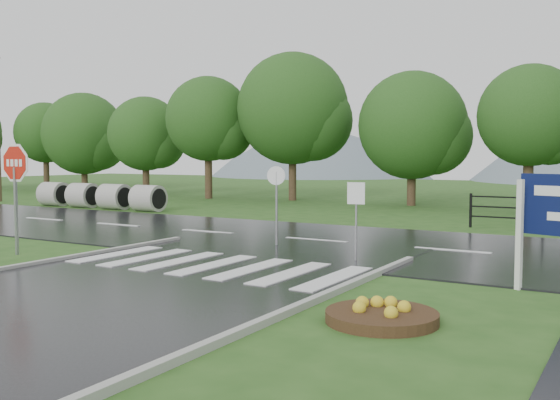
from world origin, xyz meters
The scene contains 9 objects.
ground centered at (0.00, 0.00, 0.00)m, with size 120.00×120.00×0.00m, color #29521B.
main_road centered at (0.00, 10.00, 0.00)m, with size 90.00×8.00×0.04m, color black.
crosswalk centered at (0.00, 5.00, 0.06)m, with size 6.50×2.80×0.02m.
treeline centered at (1.00, 24.00, 0.00)m, with size 83.20×5.20×10.00m.
culvert_pipes centered at (-14.32, 15.00, 0.60)m, with size 7.60×1.20×1.20m.
stop_sign centered at (-5.38, 3.90, 2.06)m, with size 1.33×0.07×3.00m.
flower_bed centered at (4.98, 2.53, 0.13)m, with size 1.70×1.70×0.34m.
reg_sign_small centered at (2.48, 7.22, 1.36)m, with size 0.42×0.09×1.89m.
reg_sign_round centered at (-0.44, 8.46, 1.41)m, with size 0.51×0.15×2.23m.
Camera 1 is at (8.37, -6.17, 2.49)m, focal length 40.00 mm.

